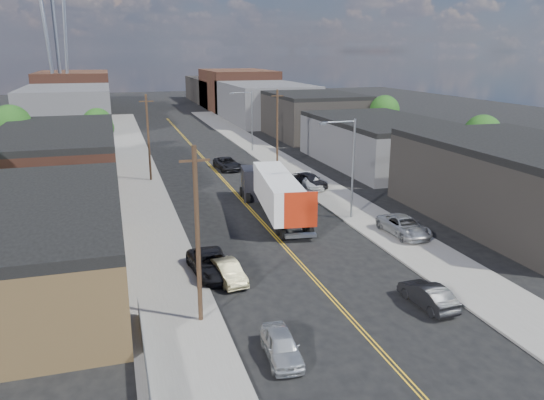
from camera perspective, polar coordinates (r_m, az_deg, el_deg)
ground at (r=79.05m, az=-7.77°, el=4.90°), size 260.00×260.00×0.00m
centerline at (r=64.59m, az=-5.60°, el=2.55°), size 0.32×120.00×0.01m
sidewalk_left at (r=63.48m, az=-14.04°, el=1.99°), size 5.00×140.00×0.15m
sidewalk_right at (r=67.01m, az=2.39°, el=3.16°), size 5.00×140.00×0.15m
warehouse_tan at (r=37.15m, az=-25.05°, el=-4.38°), size 12.00×22.00×5.60m
warehouse_brown at (r=62.06m, az=-22.04°, el=4.05°), size 12.00×26.00×6.60m
industrial_right_a at (r=51.35m, az=25.38°, el=1.73°), size 14.00×22.00×7.10m
industrial_right_b at (r=72.36m, az=11.60°, el=6.19°), size 14.00×24.00×6.10m
industrial_right_c at (r=95.69m, az=4.20°, el=9.17°), size 14.00×22.00×7.60m
skyline_left_a at (r=112.51m, az=-21.09°, el=9.26°), size 16.00×30.00×8.00m
skyline_right_a at (r=116.75m, az=-0.84°, el=10.48°), size 16.00×30.00×8.00m
skyline_left_b at (r=137.30m, az=-20.49°, el=10.72°), size 16.00×26.00×10.00m
skyline_right_b at (r=140.79m, az=-3.72°, el=11.75°), size 16.00×26.00×10.00m
skyline_left_c at (r=157.32m, az=-20.06°, el=10.72°), size 16.00×40.00×7.00m
skyline_right_c at (r=160.38m, az=-5.38°, el=11.66°), size 16.00×40.00×7.00m
streetlight_near at (r=47.09m, az=8.30°, el=4.17°), size 3.39×0.25×9.00m
streetlight_far at (r=79.78m, az=-2.46°, el=9.00°), size 3.39×0.25×9.00m
utility_pole_left_near at (r=28.64m, az=-8.02°, el=-3.77°), size 1.60×0.26×10.00m
utility_pole_left_far at (r=62.58m, az=-13.15°, el=6.59°), size 1.60×0.26×10.00m
utility_pole_right at (r=68.51m, az=0.57°, el=7.75°), size 1.60×0.26×10.00m
chainlink_fence at (r=24.59m, az=-13.09°, el=-19.34°), size 0.05×16.00×1.22m
tree_left_mid at (r=73.27m, az=-26.20°, el=6.95°), size 5.10×5.04×8.37m
tree_left_far at (r=79.39m, az=-18.20°, el=7.66°), size 4.35×4.20×6.97m
tree_right_near at (r=68.24m, az=21.70°, el=6.39°), size 4.60×4.48×7.44m
tree_right_far at (r=88.08m, az=12.02°, el=9.21°), size 4.85×4.76×7.91m
semi_truck at (r=48.57m, az=0.01°, el=1.06°), size 4.22×15.96×4.10m
car_left_a at (r=26.97m, az=1.02°, el=-15.40°), size 1.90×4.11×1.36m
car_left_b at (r=35.16m, az=-4.77°, el=-7.70°), size 1.98×4.28×1.36m
car_left_c at (r=36.31m, az=-6.53°, el=-6.83°), size 2.93×5.65×1.52m
car_right_oncoming at (r=33.15m, az=16.41°, el=-9.78°), size 1.76×4.37×1.41m
car_right_lot_a at (r=44.47m, az=14.02°, el=-2.74°), size 2.77×5.55×1.51m
car_right_lot_b at (r=58.17m, az=4.10°, el=1.98°), size 2.06×4.86×1.40m
car_right_lot_c at (r=58.34m, az=4.03°, el=2.15°), size 3.35×5.22×1.65m
car_ahead_truck at (r=68.12m, az=-4.83°, el=3.92°), size 2.99×5.71×1.53m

